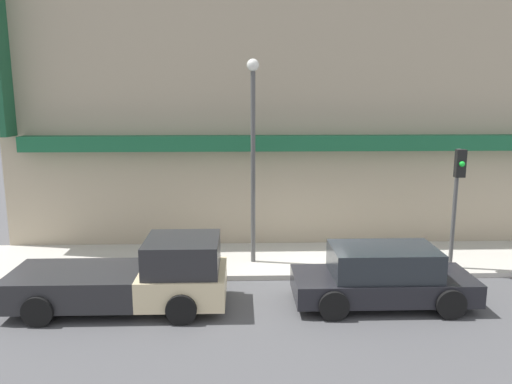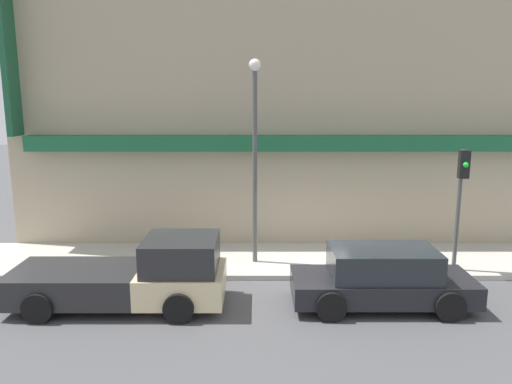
{
  "view_description": "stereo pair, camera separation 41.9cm",
  "coord_description": "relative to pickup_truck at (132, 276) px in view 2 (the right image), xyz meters",
  "views": [
    {
      "loc": [
        -1.93,
        -13.58,
        5.24
      ],
      "look_at": [
        -1.46,
        1.29,
        2.35
      ],
      "focal_mm": 35.0,
      "sensor_mm": 36.0,
      "label": 1
    },
    {
      "loc": [
        -1.51,
        -13.59,
        5.24
      ],
      "look_at": [
        -1.46,
        1.29,
        2.35
      ],
      "focal_mm": 35.0,
      "sensor_mm": 36.0,
      "label": 2
    }
  ],
  "objects": [
    {
      "name": "ground_plane",
      "position": [
        4.58,
        1.72,
        -0.78
      ],
      "size": [
        80.0,
        80.0,
        0.0
      ],
      "primitive_type": "plane",
      "color": "#4C4C4F"
    },
    {
      "name": "sidewalk",
      "position": [
        4.58,
        3.33,
        -0.71
      ],
      "size": [
        36.0,
        3.22,
        0.15
      ],
      "color": "#B7B2A8",
      "rests_on": "ground"
    },
    {
      "name": "parked_car",
      "position": [
        6.23,
        0.0,
        -0.05
      ],
      "size": [
        4.51,
        1.99,
        1.5
      ],
      "rotation": [
        0.0,
        0.0,
        0.01
      ],
      "color": "black",
      "rests_on": "ground"
    },
    {
      "name": "pickup_truck",
      "position": [
        0.0,
        0.0,
        0.0
      ],
      "size": [
        5.3,
        2.18,
        1.78
      ],
      "rotation": [
        0.0,
        0.0,
        -0.0
      ],
      "color": "beige",
      "rests_on": "ground"
    },
    {
      "name": "traffic_light",
      "position": [
        8.94,
        2.16,
        1.83
      ],
      "size": [
        0.28,
        0.42,
        3.58
      ],
      "color": "#4C4C4C",
      "rests_on": "sidewalk"
    },
    {
      "name": "street_lamp",
      "position": [
        3.03,
        2.99,
        3.15
      ],
      "size": [
        0.36,
        0.36,
        6.13
      ],
      "color": "#4C4C4C",
      "rests_on": "sidewalk"
    },
    {
      "name": "fire_hydrant",
      "position": [
        6.92,
        2.38,
        -0.29
      ],
      "size": [
        0.16,
        0.16,
        0.69
      ],
      "color": "yellow",
      "rests_on": "sidewalk"
    },
    {
      "name": "building",
      "position": [
        4.56,
        6.42,
        4.37
      ],
      "size": [
        19.8,
        3.8,
        11.39
      ],
      "color": "tan",
      "rests_on": "ground"
    }
  ]
}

